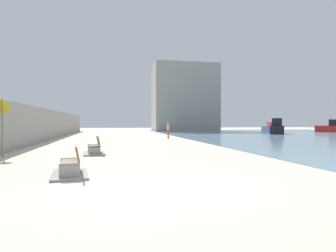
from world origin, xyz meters
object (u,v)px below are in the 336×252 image
object	(u,v)px
bench_far	(94,150)
bench_near	(71,168)
pedestrian_sign	(2,121)
boat_far_left	(277,128)
boat_nearest	(334,127)
boat_distant	(271,128)
person_walking	(168,129)

from	to	relation	value
bench_far	bench_near	bearing A→B (deg)	-93.76
bench_near	pedestrian_sign	distance (m)	7.16
boat_far_left	boat_nearest	distance (m)	13.77
boat_nearest	boat_distant	bearing A→B (deg)	168.07
boat_distant	boat_nearest	distance (m)	10.36
boat_far_left	boat_distant	world-z (taller)	boat_far_left
boat_far_left	boat_distant	xyz separation A→B (m)	(2.88, 6.62, -0.19)
boat_distant	pedestrian_sign	world-z (taller)	pedestrian_sign
bench_near	boat_far_left	bearing A→B (deg)	49.25
boat_nearest	pedestrian_sign	size ratio (longest dim) A/B	2.49
bench_near	person_walking	distance (m)	20.88
person_walking	boat_distant	size ratio (longest dim) A/B	0.30
bench_far	pedestrian_sign	xyz separation A→B (m)	(-4.32, -0.57, 1.55)
bench_near	boat_far_left	world-z (taller)	boat_far_left
boat_far_left	boat_distant	bearing A→B (deg)	66.48
bench_far	boat_distant	distance (m)	39.44
person_walking	boat_far_left	world-z (taller)	boat_far_left
person_walking	pedestrian_sign	xyz separation A→B (m)	(-10.94, -13.84, 0.73)
boat_nearest	bench_far	bearing A→B (deg)	-144.39
person_walking	boat_distant	xyz separation A→B (m)	(20.38, 15.47, -0.38)
bench_near	boat_distant	distance (m)	44.55
bench_far	pedestrian_sign	distance (m)	4.62
pedestrian_sign	bench_far	bearing A→B (deg)	7.49
pedestrian_sign	bench_near	bearing A→B (deg)	-56.06
bench_far	boat_nearest	distance (m)	45.69
person_walking	boat_distant	world-z (taller)	person_walking
bench_near	boat_distant	xyz separation A→B (m)	(27.42, 35.11, 0.43)
boat_far_left	boat_nearest	bearing A→B (deg)	19.01
bench_near	boat_nearest	world-z (taller)	boat_nearest
bench_near	bench_far	size ratio (longest dim) A/B	1.01
bench_near	boat_far_left	xyz separation A→B (m)	(24.54, 28.48, 0.62)
boat_nearest	pedestrian_sign	bearing A→B (deg)	-146.76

